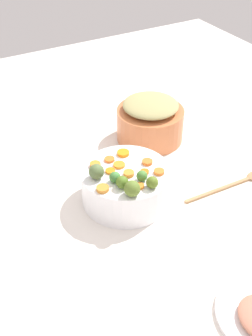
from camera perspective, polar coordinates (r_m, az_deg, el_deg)
name	(u,v)px	position (r m, az deg, el deg)	size (l,w,h in m)	color
tabletop	(117,205)	(1.30, -1.15, -4.81)	(2.40, 2.40, 0.02)	white
serving_bowl_carrots	(126,185)	(1.27, 0.00, -2.28)	(0.26, 0.26, 0.11)	white
metal_pot	(150,124)	(1.54, 3.15, 5.71)	(0.23, 0.23, 0.12)	#CE7344
stuffing_mound	(151,105)	(1.50, 3.25, 8.21)	(0.19, 0.19, 0.04)	tan
carrot_slice_0	(159,172)	(1.23, 4.35, -0.50)	(0.03, 0.03, 0.01)	orange
carrot_slice_1	(144,172)	(1.23, 2.43, -0.51)	(0.03, 0.03, 0.01)	orange
carrot_slice_2	(103,189)	(1.17, -3.07, -2.71)	(0.03, 0.03, 0.01)	orange
carrot_slice_3	(95,165)	(1.25, -4.04, 0.42)	(0.03, 0.03, 0.01)	orange
carrot_slice_4	(129,173)	(1.22, 0.36, -0.72)	(0.03, 0.03, 0.01)	orange
carrot_slice_5	(110,171)	(1.23, -2.07, -0.39)	(0.03, 0.03, 0.01)	orange
carrot_slice_6	(140,186)	(1.18, 1.79, -2.38)	(0.03, 0.03, 0.01)	orange
carrot_slice_7	(110,159)	(1.27, -2.17, 1.13)	(0.03, 0.03, 0.01)	orange
carrot_slice_8	(147,162)	(1.26, 2.81, 0.78)	(0.03, 0.03, 0.01)	orange
carrot_slice_9	(123,153)	(1.30, -0.37, 1.96)	(0.04, 0.04, 0.01)	orange
carrot_slice_10	(119,165)	(1.25, -0.90, 0.40)	(0.03, 0.03, 0.01)	orange
brussels_sprout_0	(115,177)	(1.19, -1.46, -1.21)	(0.03, 0.03, 0.03)	#43863C
brussels_sprout_1	(96,172)	(1.20, -3.89, -0.47)	(0.04, 0.04, 0.04)	#576F3E
brussels_sprout_2	(142,176)	(1.19, 2.10, -1.03)	(0.03, 0.03, 0.03)	#4D8536
brussels_sprout_3	(152,182)	(1.17, 3.44, -1.89)	(0.03, 0.03, 0.03)	#5A7223
brussels_sprout_4	(122,182)	(1.17, -0.50, -1.87)	(0.03, 0.03, 0.03)	#527624
brussels_sprout_5	(132,189)	(1.14, 0.81, -2.71)	(0.04, 0.04, 0.04)	#5C762A
wooden_spoon	(243,181)	(1.41, 15.00, -1.62)	(0.30, 0.05, 0.01)	tan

